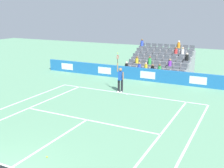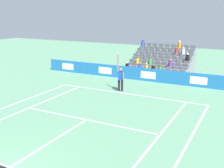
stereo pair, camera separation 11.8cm
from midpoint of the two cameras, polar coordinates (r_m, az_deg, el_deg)
The scene contains 12 objects.
line_baseline at distance 19.72m, azimuth 3.08°, elevation -2.01°, with size 10.97×0.10×0.01m, color white.
line_service at distance 15.14m, azimuth -5.44°, elevation -7.33°, with size 8.23×0.10×0.01m, color white.
line_centre_service at distance 12.79m, azimuth -13.25°, elevation -11.96°, with size 0.10×6.40×0.01m, color white.
line_singles_sideline_left at distance 17.26m, azimuth -17.95°, elevation -5.19°, with size 0.10×11.89×0.01m, color white.
line_singles_sideline_right at distance 13.15m, azimuth 9.10°, elevation -10.97°, with size 0.10×11.89×0.01m, color white.
line_doubles_sideline_left at distance 18.22m, azimuth -21.04°, elevation -4.42°, with size 0.10×11.89×0.01m, color white.
line_doubles_sideline_right at distance 12.86m, azimuth 15.03°, elevation -11.93°, with size 0.10×11.89×0.01m, color white.
line_centre_mark at distance 19.63m, azimuth 2.96°, elevation -2.08°, with size 0.10×0.20×0.01m, color white.
sponsor_barrier at distance 23.37m, azimuth 7.28°, elevation 1.88°, with size 20.43×0.22×1.07m.
tennis_player at distance 19.91m, azimuth 1.54°, elevation 1.11°, with size 0.53×0.38×2.85m.
stadium_stand at distance 26.63m, azimuth 9.90°, elevation 3.98°, with size 5.58×4.75×3.00m.
loose_tennis_ball at distance 11.75m, azimuth -13.51°, elevation -14.36°, with size 0.07×0.07×0.07m, color #D1E533.
Camera 1 is at (-7.53, 5.44, 5.65)m, focal length 44.50 mm.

